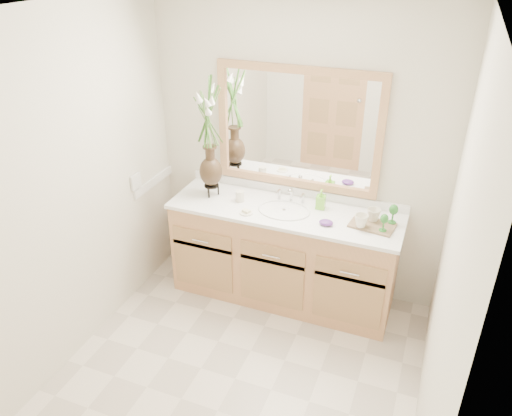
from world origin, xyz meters
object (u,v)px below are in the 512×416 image
at_px(flower_vase, 209,125).
at_px(tray, 372,225).
at_px(tumbler, 240,196).
at_px(soap_bottle, 321,200).

bearing_deg(flower_vase, tray, -1.14).
distance_m(flower_vase, tumbler, 0.62).
xyz_separation_m(flower_vase, soap_bottle, (0.90, 0.10, -0.54)).
bearing_deg(tumbler, soap_bottle, 10.48).
xyz_separation_m(flower_vase, tray, (1.33, -0.03, -0.60)).
height_order(flower_vase, tumbler, flower_vase).
bearing_deg(tray, flower_vase, -173.45).
bearing_deg(tumbler, flower_vase, 176.92).
bearing_deg(tray, soap_bottle, 170.76).
bearing_deg(flower_vase, soap_bottle, 6.62).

